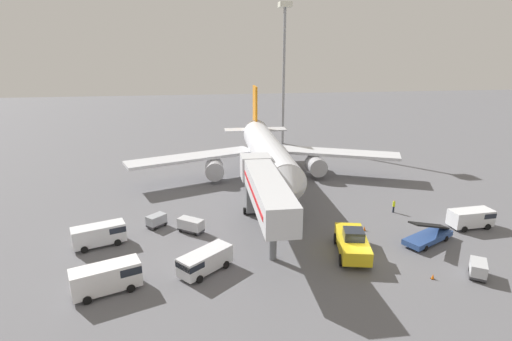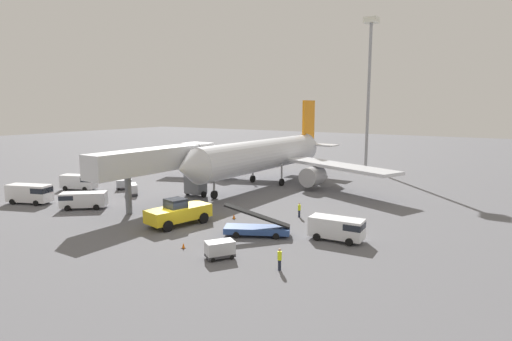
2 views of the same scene
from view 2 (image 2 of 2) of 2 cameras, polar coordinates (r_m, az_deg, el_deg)
name	(u,v)px [view 2 (image 2 of 2)]	position (r m, az deg, el deg)	size (l,w,h in m)	color
ground_plane	(175,228)	(42.84, -10.87, -7.67)	(300.00, 300.00, 0.00)	slate
airplane_at_gate	(265,155)	(64.33, 1.29, 2.04)	(41.77, 36.80, 12.93)	silver
jet_bridge	(163,162)	(52.15, -12.50, 1.16)	(3.49, 18.04, 7.10)	silver
pushback_tug	(178,213)	(43.67, -10.44, -5.61)	(4.08, 7.05, 2.75)	yellow
belt_loader_truck	(257,228)	(39.60, 0.14, -7.74)	(6.32, 4.50, 3.00)	#2D4C8E
service_van_near_left	(80,181)	(65.62, -22.71, -1.37)	(5.39, 3.50, 2.17)	silver
service_van_rear_left	(338,228)	(38.83, 11.03, -7.58)	(4.90, 2.44, 2.06)	white
service_van_far_left	(30,193)	(59.15, -28.17, -2.68)	(5.73, 3.70, 2.37)	white
service_van_far_center	(82,199)	(53.62, -22.39, -3.62)	(5.15, 4.76, 1.95)	silver
baggage_cart_mid_center	(132,189)	(59.68, -16.42, -2.39)	(2.99, 2.67, 1.52)	#38383D
baggage_cart_far_right	(124,184)	(63.76, -17.36, -1.79)	(2.35, 2.32, 1.41)	#38383D
baggage_cart_mid_right	(220,249)	(34.04, -4.90, -10.49)	(2.29, 2.56, 1.42)	#38383D
ground_crew_worker_foreground	(299,210)	(46.14, 5.87, -5.27)	(0.32, 0.32, 1.61)	#1E2333
ground_crew_worker_midground	(280,259)	(31.63, 3.20, -11.81)	(0.45, 0.45, 1.68)	#1E2333
safety_cone_alpha	(183,246)	(36.86, -9.77, -9.98)	(0.31, 0.31, 0.48)	black
safety_cone_bravo	(234,216)	(45.48, -3.00, -6.21)	(0.35, 0.35, 0.53)	black
apron_light_mast	(370,67)	(83.12, 15.08, 13.37)	(2.40, 2.40, 27.93)	#93969B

